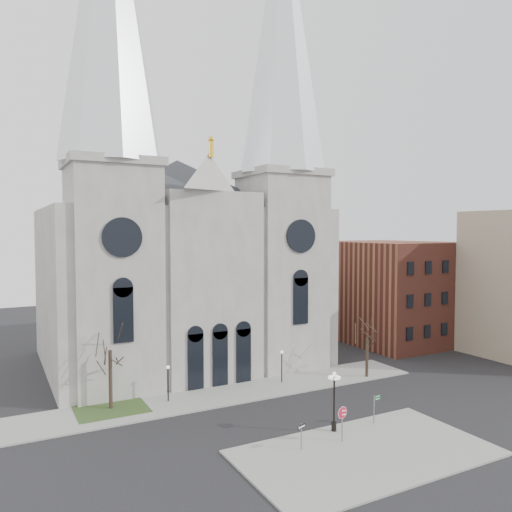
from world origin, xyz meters
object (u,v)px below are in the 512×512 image
stop_sign (342,416)px  street_name_sign (375,407)px  globe_lamp (334,394)px  one_way_sign (301,431)px

stop_sign → street_name_sign: 4.75m
stop_sign → street_name_sign: stop_sign is taller
stop_sign → globe_lamp: size_ratio=0.57×
stop_sign → one_way_sign: 3.44m
street_name_sign → one_way_sign: bearing=-178.4°
stop_sign → globe_lamp: globe_lamp is taller
globe_lamp → street_name_sign: (3.84, -0.27, -1.56)m
globe_lamp → street_name_sign: bearing=-4.0°
globe_lamp → one_way_sign: globe_lamp is taller
one_way_sign → globe_lamp: bearing=1.4°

